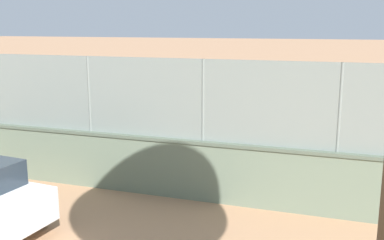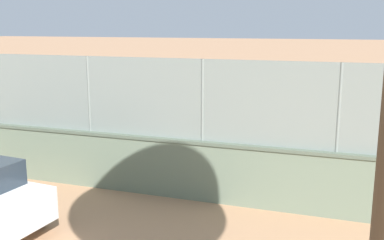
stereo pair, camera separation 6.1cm
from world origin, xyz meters
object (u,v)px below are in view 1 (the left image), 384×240
sports_ball (208,123)px  courtside_bench (159,161)px  player_crossing_court (162,103)px  player_baseline_waiting (192,115)px  player_near_wall_returning (177,128)px

sports_ball → courtside_bench: size_ratio=0.06×
sports_ball → player_crossing_court: bearing=-54.2°
player_crossing_court → player_baseline_waiting: (-1.94, 1.58, -0.09)m
player_near_wall_returning → player_baseline_waiting: size_ratio=1.02×
player_near_wall_returning → courtside_bench: (-0.29, 2.22, -0.50)m
player_near_wall_returning → courtside_bench: bearing=97.5°
sports_ball → player_baseline_waiting: bearing=-63.8°
player_baseline_waiting → courtside_bench: (-0.62, 4.71, -0.47)m
player_crossing_court → sports_ball: size_ratio=17.82×
sports_ball → courtside_bench: bearing=48.7°
player_crossing_court → player_near_wall_returning: bearing=119.2°
player_baseline_waiting → courtside_bench: player_baseline_waiting is taller
player_near_wall_returning → player_baseline_waiting: player_near_wall_returning is taller
courtside_bench → player_near_wall_returning: bearing=-82.5°
player_crossing_court → courtside_bench: player_crossing_court is taller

